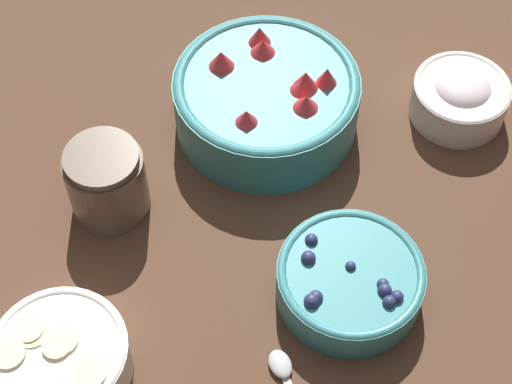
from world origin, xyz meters
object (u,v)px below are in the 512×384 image
(bowl_strawberries, at_px, (267,97))
(bowl_blueberries, at_px, (350,280))
(jar_chocolate, at_px, (107,183))
(bowl_cream, at_px, (460,96))
(bowl_bananas, at_px, (61,357))

(bowl_strawberries, xyz_separation_m, bowl_blueberries, (0.19, 0.16, -0.02))
(bowl_strawberries, height_order, bowl_blueberries, bowl_strawberries)
(bowl_strawberries, relative_size, jar_chocolate, 2.42)
(bowl_cream, bearing_deg, jar_chocolate, -52.22)
(bowl_strawberries, distance_m, bowl_bananas, 0.38)
(bowl_cream, height_order, jar_chocolate, jar_chocolate)
(bowl_bananas, xyz_separation_m, bowl_cream, (-0.46, 0.30, 0.00))
(bowl_strawberries, height_order, bowl_cream, bowl_strawberries)
(bowl_blueberries, height_order, bowl_bananas, bowl_blueberries)
(bowl_strawberries, xyz_separation_m, bowl_bananas, (0.37, -0.08, -0.02))
(bowl_blueberries, bearing_deg, jar_chocolate, -94.23)
(bowl_strawberries, distance_m, bowl_cream, 0.23)
(bowl_blueberries, xyz_separation_m, bowl_bananas, (0.17, -0.24, 0.00))
(bowl_strawberries, bearing_deg, bowl_bananas, -12.85)
(bowl_bananas, bearing_deg, bowl_strawberries, 167.15)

